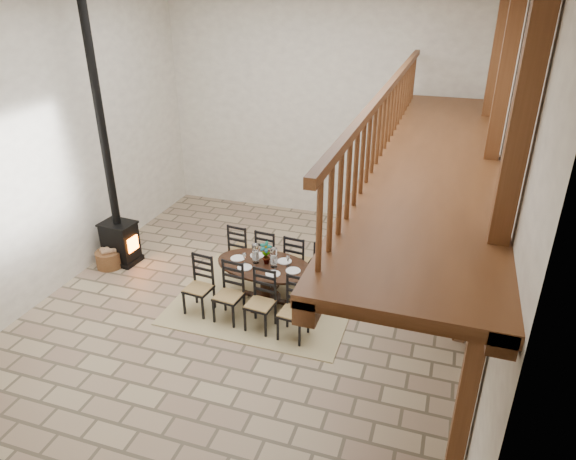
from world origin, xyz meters
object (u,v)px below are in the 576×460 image
(log_basket, at_px, (109,258))
(log_stack, at_px, (125,244))
(wood_stove, at_px, (115,209))
(dining_table, at_px, (265,282))

(log_basket, relative_size, log_stack, 1.24)
(log_basket, distance_m, log_stack, 0.73)
(log_stack, bearing_deg, wood_stove, -61.19)
(wood_stove, relative_size, log_stack, 12.44)
(dining_table, bearing_deg, log_stack, 171.27)
(dining_table, xyz_separation_m, wood_stove, (-3.15, 0.41, 0.77))
(wood_stove, height_order, log_basket, wood_stove)
(dining_table, height_order, log_basket, dining_table)
(dining_table, height_order, log_stack, dining_table)
(wood_stove, relative_size, log_basket, 10.04)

